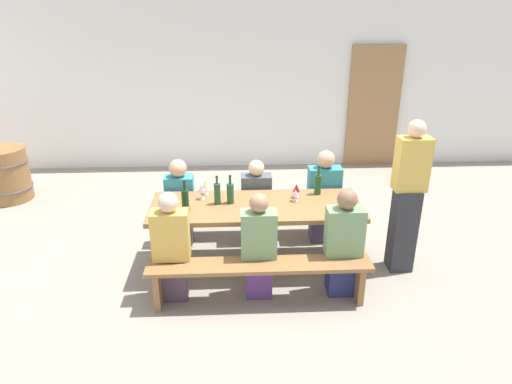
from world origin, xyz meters
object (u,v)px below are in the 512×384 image
at_px(wooden_door, 374,107).
at_px(seated_guest_near_1, 259,248).
at_px(wine_glass_2, 206,184).
at_px(wine_barrel, 6,174).
at_px(wine_glass_0, 201,189).
at_px(wine_glass_1, 295,193).
at_px(seated_guest_far_0, 180,204).
at_px(wine_bottle_2, 230,193).
at_px(wine_glass_3, 296,188).
at_px(tasting_table, 256,211).
at_px(bench_near, 260,271).
at_px(seated_guest_near_2, 343,245).
at_px(seated_guest_far_2, 324,198).
at_px(bench_far, 253,209).
at_px(standing_host, 407,200).
at_px(seated_guest_near_0, 172,249).
at_px(wine_bottle_3, 185,200).
at_px(wine_bottle_1, 217,193).
at_px(wine_bottle_0, 318,184).
at_px(seated_guest_far_1, 256,204).

distance_m(wooden_door, seated_guest_near_1, 4.51).
bearing_deg(wine_glass_2, wine_barrel, 150.90).
relative_size(wine_glass_0, wine_glass_1, 1.18).
bearing_deg(seated_guest_far_0, wine_barrel, -118.15).
xyz_separation_m(wine_bottle_2, wine_glass_3, (0.74, 0.11, -0.01)).
xyz_separation_m(tasting_table, wine_glass_2, (-0.56, 0.32, 0.19)).
bearing_deg(seated_guest_far_0, wine_glass_1, 69.79).
bearing_deg(wine_barrel, bench_near, -37.08).
height_order(wine_glass_0, seated_guest_near_2, seated_guest_near_2).
relative_size(wine_glass_2, seated_guest_far_0, 0.16).
height_order(seated_guest_far_0, seated_guest_far_2, seated_guest_far_2).
relative_size(tasting_table, bench_far, 1.05).
distance_m(wooden_door, bench_near, 4.66).
bearing_deg(standing_host, seated_guest_near_0, 9.76).
distance_m(bench_near, wine_glass_3, 1.12).
bearing_deg(seated_guest_far_0, wine_glass_0, 37.66).
xyz_separation_m(wine_bottle_3, wine_barrel, (-2.87, 2.13, -0.48)).
height_order(seated_guest_near_2, wine_barrel, seated_guest_near_2).
bearing_deg(tasting_table, wine_glass_0, 162.96).
relative_size(seated_guest_near_0, standing_host, 0.67).
height_order(bench_far, seated_guest_near_0, seated_guest_near_0).
bearing_deg(wine_bottle_3, seated_guest_far_0, 101.98).
bearing_deg(wine_glass_1, wine_glass_2, 166.19).
bearing_deg(wine_bottle_1, tasting_table, -6.27).
relative_size(wine_glass_0, wine_glass_2, 0.97).
bearing_deg(seated_guest_near_2, wine_glass_1, 32.81).
bearing_deg(wooden_door, wine_bottle_0, -116.09).
relative_size(bench_near, seated_guest_near_2, 1.92).
relative_size(wooden_door, wine_bottle_3, 6.17).
bearing_deg(seated_guest_near_0, standing_host, -80.24).
bearing_deg(wine_bottle_1, seated_guest_near_0, -125.84).
bearing_deg(tasting_table, standing_host, -4.95).
height_order(bench_near, seated_guest_near_2, seated_guest_near_2).
xyz_separation_m(tasting_table, wine_glass_0, (-0.60, 0.18, 0.19)).
height_order(bench_near, wine_glass_0, wine_glass_0).
xyz_separation_m(tasting_table, wine_bottle_3, (-0.75, -0.11, 0.20)).
height_order(wine_bottle_2, seated_guest_near_2, seated_guest_near_2).
bearing_deg(bench_far, seated_guest_near_1, -89.78).
relative_size(bench_near, wine_glass_1, 15.40).
distance_m(wine_glass_0, standing_host, 2.23).
relative_size(wine_glass_3, seated_guest_near_2, 0.14).
height_order(wine_glass_2, wine_glass_3, wine_glass_2).
distance_m(tasting_table, bench_far, 0.78).
relative_size(seated_guest_near_0, seated_guest_far_1, 1.08).
distance_m(wine_bottle_1, wine_bottle_3, 0.36).
distance_m(tasting_table, standing_host, 1.62).
bearing_deg(wine_glass_1, wine_bottle_3, -171.23).
distance_m(wine_glass_1, standing_host, 1.19).
distance_m(wine_glass_1, seated_guest_near_0, 1.47).
xyz_separation_m(wine_bottle_2, seated_guest_near_2, (1.12, -0.62, -0.33)).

